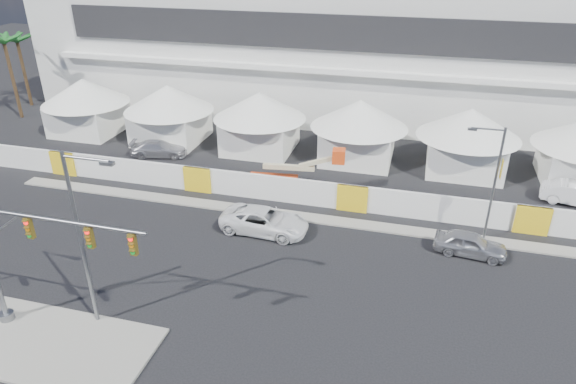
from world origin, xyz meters
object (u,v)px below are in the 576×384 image
(sedan_silver, at_px, (470,244))
(boom_lift, at_px, (281,180))
(lot_car_c, at_px, (159,149))
(pickup_curb, at_px, (265,221))
(streetlight_median, at_px, (83,231))
(streetlight_curb, at_px, (493,178))
(traffic_mast, at_px, (20,258))

(sedan_silver, xyz_separation_m, boom_lift, (-13.69, 5.28, 0.26))
(boom_lift, bearing_deg, lot_car_c, 155.39)
(pickup_curb, bearing_deg, boom_lift, 7.79)
(streetlight_median, bearing_deg, streetlight_curb, 34.39)
(pickup_curb, height_order, streetlight_curb, streetlight_curb)
(pickup_curb, bearing_deg, lot_car_c, 55.49)
(sedan_silver, height_order, streetlight_curb, streetlight_curb)
(pickup_curb, relative_size, streetlight_median, 0.63)
(traffic_mast, xyz_separation_m, streetlight_curb, (22.29, 14.49, 0.28))
(sedan_silver, bearing_deg, lot_car_c, 76.49)
(lot_car_c, height_order, streetlight_median, streetlight_median)
(pickup_curb, distance_m, traffic_mast, 15.02)
(traffic_mast, distance_m, boom_lift, 19.90)
(sedan_silver, bearing_deg, streetlight_median, 127.75)
(lot_car_c, relative_size, streetlight_median, 0.52)
(sedan_silver, height_order, traffic_mast, traffic_mast)
(streetlight_median, height_order, streetlight_curb, streetlight_median)
(traffic_mast, bearing_deg, streetlight_curb, 33.03)
(streetlight_median, bearing_deg, boom_lift, 73.65)
(streetlight_curb, bearing_deg, boom_lift, 166.33)
(sedan_silver, bearing_deg, streetlight_curb, -18.49)
(sedan_silver, bearing_deg, pickup_curb, 99.06)
(boom_lift, bearing_deg, streetlight_curb, -20.60)
(pickup_curb, distance_m, streetlight_curb, 14.68)
(lot_car_c, xyz_separation_m, traffic_mast, (4.75, -22.02, 3.58))
(sedan_silver, xyz_separation_m, streetlight_curb, (0.80, 1.76, 3.82))
(lot_car_c, bearing_deg, traffic_mast, 178.08)
(traffic_mast, distance_m, streetlight_median, 3.34)
(lot_car_c, height_order, traffic_mast, traffic_mast)
(lot_car_c, bearing_deg, boom_lift, -121.78)
(lot_car_c, bearing_deg, streetlight_curb, -119.65)
(traffic_mast, bearing_deg, streetlight_median, 22.65)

